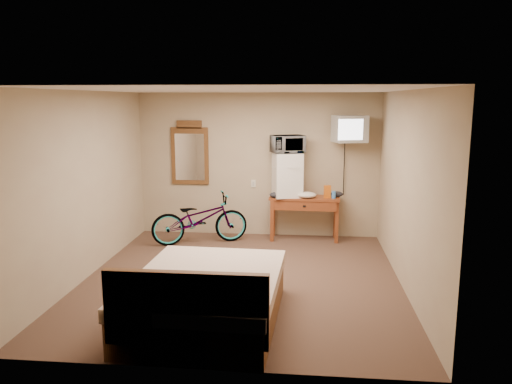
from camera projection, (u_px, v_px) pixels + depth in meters
room at (241, 188)px, 6.49m from camera, size 4.60×4.64×2.50m
desk at (304, 205)px, 8.48m from camera, size 1.20×0.50×0.75m
mini_fridge at (287, 175)px, 8.46m from camera, size 0.55×0.54×0.75m
microwave at (288, 144)px, 8.36m from camera, size 0.63×0.53×0.29m
snack_bag at (327, 192)px, 8.38m from camera, size 0.12×0.09×0.21m
blue_cup at (334, 195)px, 8.35m from camera, size 0.07×0.07×0.12m
cloth_cream at (306, 195)px, 8.38m from camera, size 0.33×0.26×0.10m
cloth_dark_a at (277, 195)px, 8.40m from camera, size 0.25×0.19×0.09m
cloth_dark_b at (337, 194)px, 8.48m from camera, size 0.21×0.17×0.10m
crt_television at (350, 129)px, 8.19m from camera, size 0.60×0.65×0.44m
wall_mirror at (190, 153)px, 8.79m from camera, size 0.66×0.04×1.12m
bicycle at (200, 219)px, 8.32m from camera, size 1.70×1.09×0.84m
bed at (206, 298)px, 5.34m from camera, size 1.61×2.09×0.90m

